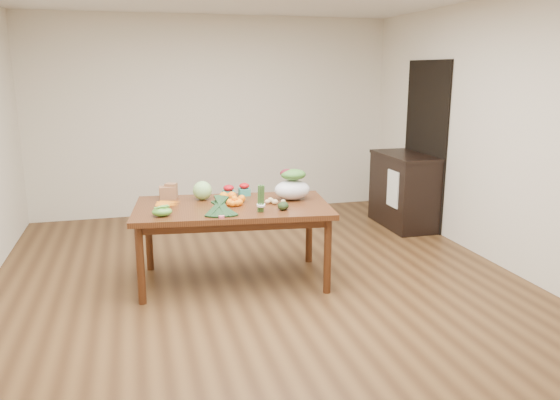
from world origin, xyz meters
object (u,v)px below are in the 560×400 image
object	(u,v)px
paper_bag	(167,191)
asparagus_bundle	(261,198)
cabbage	(202,191)
kale_bunch	(221,206)
mandarin_cluster	(235,200)
salad_bag	(292,186)
dining_table	(233,243)
cabinet	(403,190)

from	to	relation	value
paper_bag	asparagus_bundle	bearing A→B (deg)	-43.78
cabbage	asparagus_bundle	distance (m)	0.76
cabbage	kale_bunch	world-z (taller)	cabbage
mandarin_cluster	salad_bag	world-z (taller)	salad_bag
paper_bag	dining_table	bearing A→B (deg)	-35.95
dining_table	salad_bag	distance (m)	0.79
cabinet	cabbage	size ratio (longest dim) A/B	5.58
cabbage	salad_bag	distance (m)	0.87
cabinet	cabbage	xyz separation A→B (m)	(-2.70, -1.03, 0.37)
mandarin_cluster	kale_bunch	xyz separation A→B (m)	(-0.18, -0.31, 0.03)
paper_bag	kale_bunch	xyz separation A→B (m)	(0.41, -0.74, 0.00)
asparagus_bundle	salad_bag	xyz separation A→B (m)	(0.40, 0.39, 0.01)
kale_bunch	asparagus_bundle	distance (m)	0.36
cabinet	kale_bunch	world-z (taller)	cabinet
dining_table	mandarin_cluster	size ratio (longest dim) A/B	10.01
mandarin_cluster	kale_bunch	distance (m)	0.36
paper_bag	kale_bunch	distance (m)	0.84
paper_bag	asparagus_bundle	size ratio (longest dim) A/B	0.85
cabinet	asparagus_bundle	distance (m)	2.82
cabinet	cabbage	distance (m)	2.91
cabbage	salad_bag	world-z (taller)	salad_bag
kale_bunch	salad_bag	size ratio (longest dim) A/B	1.14
cabbage	salad_bag	bearing A→B (deg)	-14.63
cabinet	salad_bag	world-z (taller)	salad_bag
salad_bag	paper_bag	bearing A→B (deg)	163.66
kale_bunch	mandarin_cluster	bearing A→B (deg)	66.84
mandarin_cluster	kale_bunch	bearing A→B (deg)	-119.78
kale_bunch	asparagus_bundle	size ratio (longest dim) A/B	1.60
cabbage	salad_bag	xyz separation A→B (m)	(0.84, -0.22, 0.04)
paper_bag	salad_bag	distance (m)	1.22
paper_bag	kale_bunch	world-z (taller)	kale_bunch
mandarin_cluster	asparagus_bundle	size ratio (longest dim) A/B	0.72
dining_table	paper_bag	bearing A→B (deg)	150.67
asparagus_bundle	cabbage	bearing A→B (deg)	132.38
paper_bag	cabbage	world-z (taller)	cabbage
dining_table	kale_bunch	world-z (taller)	kale_bunch
dining_table	mandarin_cluster	world-z (taller)	mandarin_cluster
dining_table	asparagus_bundle	xyz separation A→B (m)	(0.20, -0.32, 0.50)
kale_bunch	cabinet	bearing A→B (deg)	38.67
salad_bag	cabinet	bearing A→B (deg)	33.87
dining_table	paper_bag	size ratio (longest dim) A/B	8.49
salad_bag	asparagus_bundle	bearing A→B (deg)	-135.77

